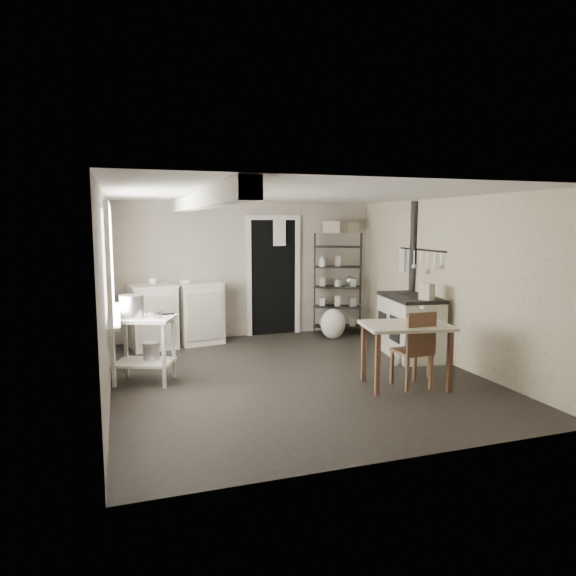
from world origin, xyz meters
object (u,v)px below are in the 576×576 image
object	(u,v)px
work_table	(405,355)
stove	(410,326)
chair	(412,347)
stockpot	(132,307)
shelf_rack	(338,280)
prep_table	(144,351)
flour_sack	(333,325)
base_cabinets	(176,317)

from	to	relation	value
work_table	stove	bearing A→B (deg)	56.52
chair	stockpot	bearing A→B (deg)	157.23
shelf_rack	work_table	size ratio (longest dim) A/B	1.77
prep_table	chair	world-z (taller)	chair
prep_table	chair	xyz separation A→B (m)	(3.02, -1.17, 0.08)
prep_table	work_table	bearing A→B (deg)	-21.03
stove	flour_sack	world-z (taller)	stove
stove	work_table	world-z (taller)	stove
prep_table	shelf_rack	world-z (taller)	shelf_rack
stockpot	work_table	size ratio (longest dim) A/B	0.30
stove	work_table	xyz separation A→B (m)	(-0.81, -1.23, -0.06)
work_table	flour_sack	distance (m)	2.64
stockpot	chair	xyz separation A→B (m)	(3.15, -1.17, -0.45)
stockpot	chair	size ratio (longest dim) A/B	0.32
stockpot	shelf_rack	xyz separation A→B (m)	(3.54, 1.92, 0.01)
shelf_rack	work_table	bearing A→B (deg)	-74.03
prep_table	flour_sack	world-z (taller)	prep_table
work_table	chair	world-z (taller)	chair
prep_table	shelf_rack	bearing A→B (deg)	29.43
base_cabinets	shelf_rack	world-z (taller)	shelf_rack
work_table	shelf_rack	bearing A→B (deg)	81.40
shelf_rack	chair	world-z (taller)	shelf_rack
stockpot	chair	bearing A→B (deg)	-20.44
stove	flour_sack	xyz separation A→B (m)	(-0.62, 1.40, -0.20)
prep_table	base_cabinets	size ratio (longest dim) A/B	0.54
base_cabinets	work_table	distance (m)	3.83
stockpot	shelf_rack	world-z (taller)	shelf_rack
stove	prep_table	bearing A→B (deg)	-170.11
base_cabinets	shelf_rack	xyz separation A→B (m)	(2.84, 0.06, 0.49)
shelf_rack	stockpot	bearing A→B (deg)	-126.94
stockpot	work_table	distance (m)	3.33
base_cabinets	flour_sack	distance (m)	2.60
stockpot	shelf_rack	size ratio (longest dim) A/B	0.17
stockpot	work_table	bearing A→B (deg)	-20.34
stockpot	chair	world-z (taller)	stockpot
work_table	chair	bearing A→B (deg)	-25.17
prep_table	work_table	world-z (taller)	prep_table
chair	flour_sack	size ratio (longest dim) A/B	1.81
shelf_rack	flour_sack	xyz separation A→B (m)	(-0.27, -0.44, -0.71)
shelf_rack	stove	size ratio (longest dim) A/B	1.56
prep_table	flour_sack	bearing A→B (deg)	25.32
shelf_rack	work_table	distance (m)	3.15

